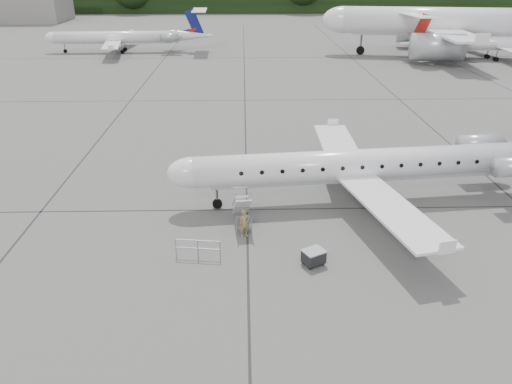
{
  "coord_description": "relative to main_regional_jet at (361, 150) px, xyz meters",
  "views": [
    {
      "loc": [
        -6.55,
        -20.37,
        13.28
      ],
      "look_at": [
        -5.96,
        3.38,
        2.3
      ],
      "focal_mm": 35.0,
      "sensor_mm": 36.0,
      "label": 1
    }
  ],
  "objects": [
    {
      "name": "ground",
      "position": [
        -0.29,
        -7.03,
        -3.25
      ],
      "size": [
        320.0,
        320.0,
        0.0
      ],
      "primitive_type": "plane",
      "color": "#565653",
      "rests_on": "ground"
    },
    {
      "name": "main_regional_jet",
      "position": [
        0.0,
        0.0,
        0.0
      ],
      "size": [
        27.1,
        20.78,
        6.5
      ],
      "primitive_type": null,
      "rotation": [
        0.0,
        0.0,
        0.1
      ],
      "color": "white",
      "rests_on": "ground"
    },
    {
      "name": "airstair",
      "position": [
        -7.02,
        -2.92,
        -2.23
      ],
      "size": [
        1.1,
        2.52,
        2.04
      ],
      "primitive_type": null,
      "rotation": [
        0.0,
        0.0,
        0.1
      ],
      "color": "white",
      "rests_on": "ground"
    },
    {
      "name": "passenger",
      "position": [
        -6.87,
        -4.28,
        -2.46
      ],
      "size": [
        0.67,
        0.57,
        1.57
      ],
      "primitive_type": "imported",
      "rotation": [
        0.0,
        0.0,
        0.4
      ],
      "color": "olive",
      "rests_on": "ground"
    },
    {
      "name": "safety_railing",
      "position": [
        -9.17,
        -6.38,
        -2.75
      ],
      "size": [
        2.19,
        0.37,
        1.0
      ],
      "primitive_type": null,
      "rotation": [
        0.0,
        0.0,
        -0.13
      ],
      "color": "gray",
      "rests_on": "ground"
    },
    {
      "name": "baggage_cart",
      "position": [
        -3.57,
        -7.08,
        -2.83
      ],
      "size": [
        1.22,
        1.15,
        0.83
      ],
      "primitive_type": null,
      "rotation": [
        0.0,
        0.0,
        0.5
      ],
      "color": "black",
      "rests_on": "ground"
    },
    {
      "name": "bg_narrowbody",
      "position": [
        24.0,
        50.74,
        3.91
      ],
      "size": [
        44.02,
        34.84,
        14.31
      ],
      "primitive_type": null,
      "rotation": [
        0.0,
        0.0,
        -0.16
      ],
      "color": "white",
      "rests_on": "ground"
    },
    {
      "name": "bg_regional_left",
      "position": [
        -27.06,
        55.75,
        0.03
      ],
      "size": [
        25.63,
        18.87,
        6.56
      ],
      "primitive_type": null,
      "rotation": [
        0.0,
        0.0,
        0.03
      ],
      "color": "white",
      "rests_on": "ground"
    },
    {
      "name": "bg_regional_right",
      "position": [
        31.12,
        47.72,
        0.06
      ],
      "size": [
        26.77,
        20.41,
        6.61
      ],
      "primitive_type": null,
      "rotation": [
        0.0,
        0.0,
        3.23
      ],
      "color": "white",
      "rests_on": "ground"
    }
  ]
}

